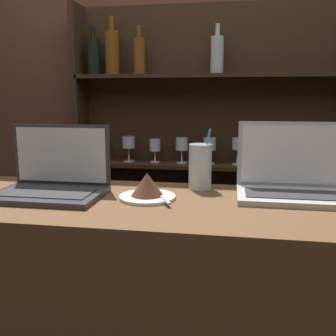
{
  "coord_description": "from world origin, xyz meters",
  "views": [
    {
      "loc": [
        0.14,
        -0.82,
        1.39
      ],
      "look_at": [
        -0.05,
        0.28,
        1.17
      ],
      "focal_mm": 40.0,
      "sensor_mm": 36.0,
      "label": 1
    }
  ],
  "objects": [
    {
      "name": "back_shelf",
      "position": [
        0.01,
        1.18,
        0.98
      ],
      "size": [
        1.44,
        0.18,
        1.86
      ],
      "color": "#332114",
      "rests_on": "ground_plane"
    },
    {
      "name": "water_glass",
      "position": [
        0.04,
        0.45,
        1.15
      ],
      "size": [
        0.08,
        0.08,
        0.21
      ],
      "color": "silver",
      "rests_on": "bar_counter"
    },
    {
      "name": "back_wall",
      "position": [
        0.0,
        1.26,
        1.35
      ],
      "size": [
        7.0,
        0.06,
        2.7
      ],
      "color": "brown",
      "rests_on": "ground_plane"
    },
    {
      "name": "laptop_far",
      "position": [
        0.34,
        0.39,
        1.12
      ],
      "size": [
        0.34,
        0.22,
        0.23
      ],
      "color": "#ADADB2",
      "rests_on": "bar_counter"
    },
    {
      "name": "cake_plate",
      "position": [
        -0.11,
        0.29,
        1.1
      ],
      "size": [
        0.18,
        0.18,
        0.08
      ],
      "color": "silver",
      "rests_on": "bar_counter"
    },
    {
      "name": "laptop_near",
      "position": [
        -0.43,
        0.28,
        1.12
      ],
      "size": [
        0.34,
        0.23,
        0.22
      ],
      "color": "#333338",
      "rests_on": "bar_counter"
    }
  ]
}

